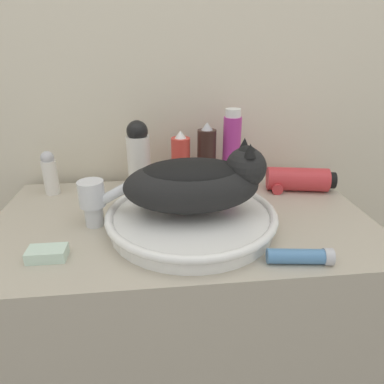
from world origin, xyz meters
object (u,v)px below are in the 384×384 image
(shampoo_bottle_tall, at_px, (231,150))
(lotion_bottle_white, at_px, (139,156))
(faucet, at_px, (97,199))
(hair_dryer, at_px, (297,180))
(hairspray_can_black, at_px, (206,158))
(cat, at_px, (197,181))
(soap_bar, at_px, (47,254))
(deodorant_stick, at_px, (50,173))
(spray_bottle_trigger, at_px, (181,162))
(cream_tube, at_px, (301,256))

(shampoo_bottle_tall, height_order, lotion_bottle_white, shampoo_bottle_tall)
(faucet, height_order, hair_dryer, faucet)
(faucet, height_order, hairspray_can_black, hairspray_can_black)
(cat, xyz_separation_m, faucet, (-0.23, 0.03, -0.05))
(cat, xyz_separation_m, soap_bar, (-0.32, -0.10, -0.11))
(deodorant_stick, distance_m, hairspray_can_black, 0.46)
(shampoo_bottle_tall, distance_m, lotion_bottle_white, 0.28)
(shampoo_bottle_tall, relative_size, hairspray_can_black, 1.19)
(cat, distance_m, hairspray_can_black, 0.26)
(cat, height_order, spray_bottle_trigger, cat)
(deodorant_stick, height_order, cream_tube, deodorant_stick)
(shampoo_bottle_tall, height_order, hairspray_can_black, shampoo_bottle_tall)
(faucet, xyz_separation_m, hairspray_can_black, (0.29, 0.21, 0.02))
(soap_bar, bearing_deg, hairspray_can_black, 42.44)
(faucet, relative_size, deodorant_stick, 1.22)
(lotion_bottle_white, xyz_separation_m, hairspray_can_black, (0.20, 0.00, -0.01))
(faucet, bearing_deg, cream_tube, -17.27)
(cat, relative_size, soap_bar, 4.22)
(lotion_bottle_white, height_order, soap_bar, lotion_bottle_white)
(cat, relative_size, hairspray_can_black, 1.65)
(cat, bearing_deg, deodorant_stick, 148.88)
(hairspray_can_black, bearing_deg, hair_dryer, -11.76)
(cat, distance_m, deodorant_stick, 0.47)
(shampoo_bottle_tall, xyz_separation_m, cream_tube, (0.05, -0.42, -0.10))
(cream_tube, bearing_deg, cat, 137.54)
(spray_bottle_trigger, bearing_deg, faucet, -135.49)
(faucet, height_order, deodorant_stick, faucet)
(faucet, distance_m, spray_bottle_trigger, 0.30)
(cat, height_order, deodorant_stick, cat)
(spray_bottle_trigger, height_order, hair_dryer, spray_bottle_trigger)
(deodorant_stick, distance_m, lotion_bottle_white, 0.26)
(lotion_bottle_white, relative_size, hairspray_can_black, 1.05)
(spray_bottle_trigger, height_order, cream_tube, spray_bottle_trigger)
(soap_bar, bearing_deg, faucet, 57.26)
(cat, xyz_separation_m, hair_dryer, (0.33, 0.19, -0.08))
(deodorant_stick, height_order, soap_bar, deodorant_stick)
(deodorant_stick, height_order, lotion_bottle_white, lotion_bottle_white)
(cat, bearing_deg, shampoo_bottle_tall, 61.91)
(deodorant_stick, relative_size, lotion_bottle_white, 0.61)
(hairspray_can_black, height_order, hair_dryer, hairspray_can_black)
(hairspray_can_black, distance_m, soap_bar, 0.52)
(cream_tube, bearing_deg, deodorant_stick, 144.47)
(lotion_bottle_white, bearing_deg, deodorant_stick, 180.00)
(cat, xyz_separation_m, deodorant_stick, (-0.40, 0.25, -0.05))
(spray_bottle_trigger, xyz_separation_m, hairspray_can_black, (0.08, 0.00, 0.01))
(hair_dryer, bearing_deg, faucet, -153.01)
(faucet, height_order, soap_bar, faucet)
(spray_bottle_trigger, bearing_deg, deodorant_stick, 180.00)
(cat, xyz_separation_m, spray_bottle_trigger, (-0.02, 0.25, -0.04))
(lotion_bottle_white, bearing_deg, hair_dryer, -6.78)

